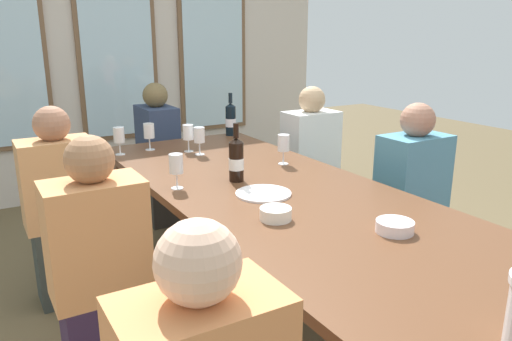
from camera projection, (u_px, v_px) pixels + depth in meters
The scene contains 19 objects.
ground_plane at pixel (283, 330), 2.55m from camera, with size 12.00×12.00×0.00m, color brown.
back_wall_with_windows at pixel (115, 35), 4.44m from camera, with size 4.23×0.10×2.90m.
dining_table at pixel (285, 206), 2.36m from camera, with size 1.03×2.84×0.74m.
white_plate_0 at pixel (263, 193), 2.34m from camera, with size 0.27×0.27×0.01m, color white.
wine_bottle_0 at pixel (231, 119), 3.63m from camera, with size 0.08×0.08×0.31m.
wine_bottle_1 at pixel (236, 160), 2.52m from camera, with size 0.08×0.08×0.30m.
tasting_bowl_0 at pixel (395, 227), 1.89m from camera, with size 0.15×0.15×0.05m, color white.
tasting_bowl_1 at pixel (276, 214), 2.02m from camera, with size 0.13×0.13×0.05m, color white.
wine_glass_0 at pixel (199, 136), 3.05m from camera, with size 0.07×0.07×0.17m.
wine_glass_1 at pixel (149, 132), 3.18m from camera, with size 0.07×0.07×0.17m.
wine_glass_2 at pixel (176, 165), 2.39m from camera, with size 0.07×0.07×0.17m.
wine_glass_3 at pixel (188, 134), 3.13m from camera, with size 0.07×0.07×0.17m.
wine_glass_4 at pixel (284, 144), 2.84m from camera, with size 0.07×0.07×0.17m.
wine_glass_5 at pixel (119, 136), 3.05m from camera, with size 0.07×0.07×0.17m.
seated_person_0 at pixel (100, 276), 2.01m from camera, with size 0.38×0.24×1.11m.
seated_person_1 at pixel (410, 204), 2.84m from camera, with size 0.38×0.24×1.11m.
seated_person_4 at pixel (62, 212), 2.72m from camera, with size 0.38×0.24×1.11m.
seated_person_5 at pixel (310, 166), 3.63m from camera, with size 0.38×0.24×1.11m.
seated_person_6 at pixel (159, 158), 3.87m from camera, with size 0.24×0.38×1.11m.
Camera 1 is at (-1.25, -1.85, 1.49)m, focal length 34.75 mm.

